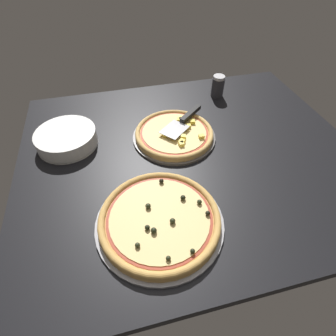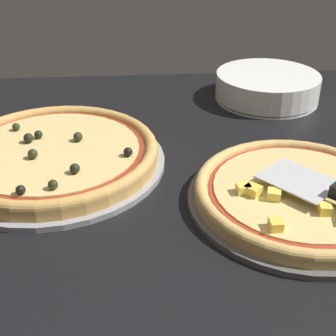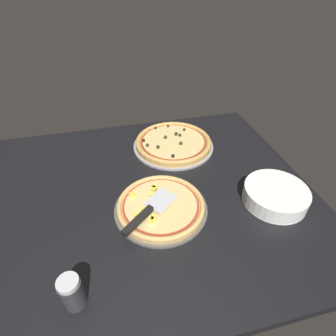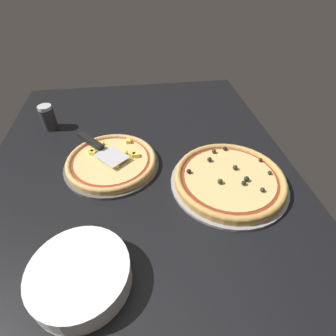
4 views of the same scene
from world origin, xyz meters
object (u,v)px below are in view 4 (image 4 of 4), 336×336
object	(u,v)px
pizza_front	(111,161)
plate_stack	(80,275)
pizza_back	(229,178)
serving_spatula	(96,145)
parmesan_shaker	(48,117)

from	to	relation	value
pizza_front	plate_stack	xyz separation A→B (cm)	(43.60, -6.08, 0.88)
pizza_back	pizza_front	bearing A→B (deg)	-110.92
plate_stack	pizza_back	bearing A→B (deg)	121.57
pizza_back	plate_stack	world-z (taller)	plate_stack
pizza_front	pizza_back	bearing A→B (deg)	69.08
pizza_back	serving_spatula	world-z (taller)	serving_spatula
serving_spatula	parmesan_shaker	world-z (taller)	parmesan_shaker
plate_stack	parmesan_shaker	bearing A→B (deg)	-163.70
serving_spatula	pizza_back	bearing A→B (deg)	64.02
plate_stack	serving_spatula	bearing A→B (deg)	179.52
parmesan_shaker	pizza_back	bearing A→B (deg)	56.19
pizza_back	parmesan_shaker	world-z (taller)	parmesan_shaker
parmesan_shaker	pizza_front	bearing A→B (deg)	42.64
pizza_front	parmesan_shaker	size ratio (longest dim) A/B	3.04
pizza_front	parmesan_shaker	bearing A→B (deg)	-137.36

